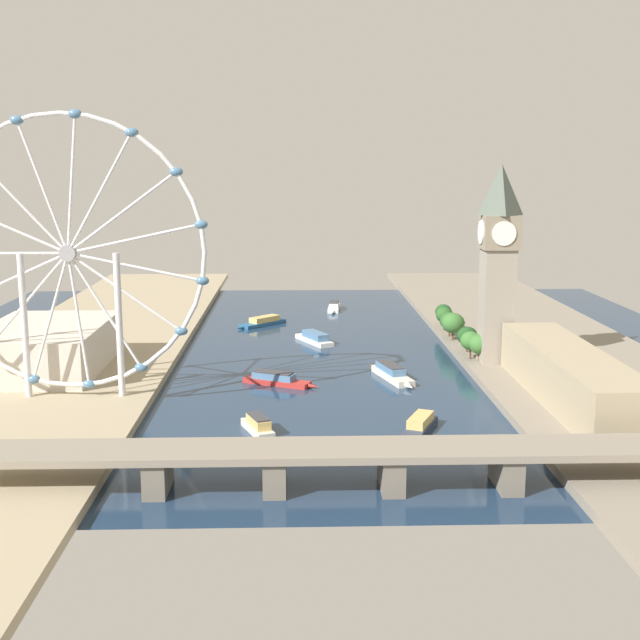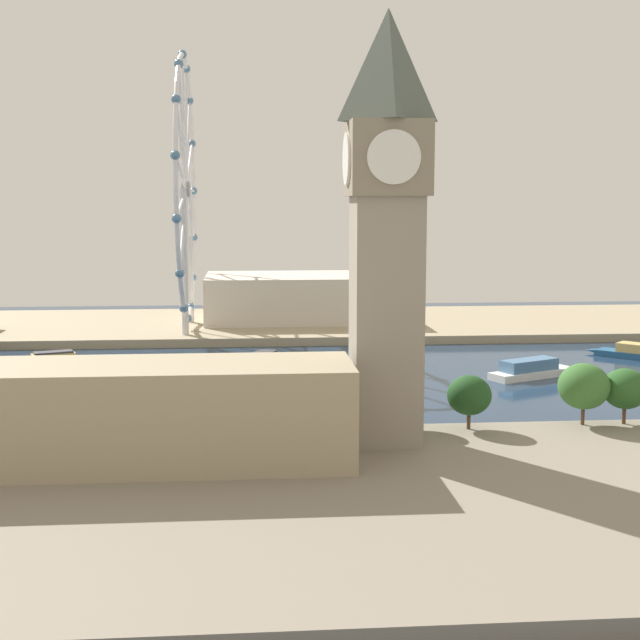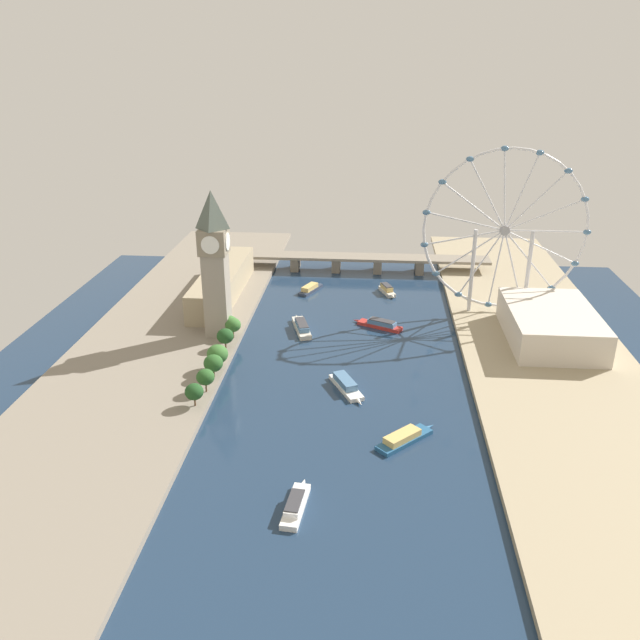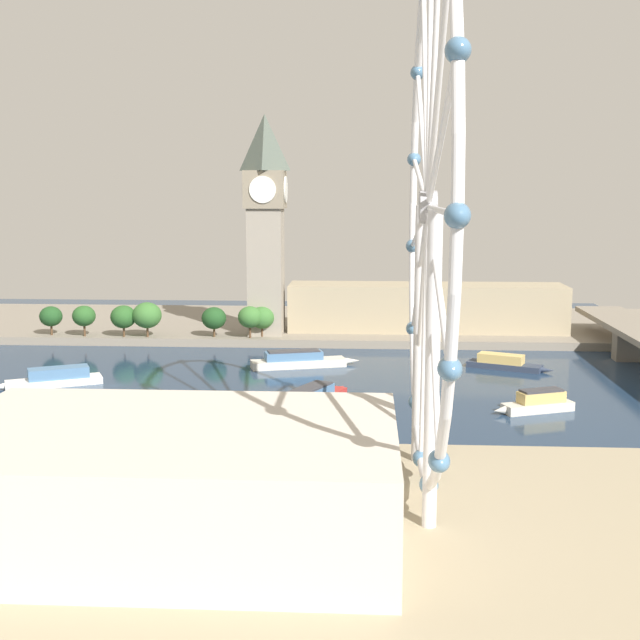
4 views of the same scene
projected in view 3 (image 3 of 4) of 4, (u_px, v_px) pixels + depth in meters
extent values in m
plane|color=#1E334C|center=(346.00, 372.00, 336.57)|extent=(383.99, 383.99, 0.00)
cube|color=gray|center=(144.00, 362.00, 344.31)|extent=(90.00, 520.00, 3.00)
cube|color=tan|center=(559.00, 378.00, 327.68)|extent=(90.00, 520.00, 3.00)
cube|color=gray|center=(217.00, 295.00, 365.59)|extent=(12.98, 12.98, 48.02)
cube|color=gray|center=(213.00, 241.00, 353.69)|extent=(15.06, 15.06, 13.95)
pyramid|color=#4C564C|center=(211.00, 210.00, 347.02)|extent=(13.63, 13.63, 20.79)
cylinder|color=white|center=(217.00, 237.00, 360.86)|extent=(9.86, 0.50, 9.86)
cylinder|color=white|center=(210.00, 245.00, 346.53)|extent=(9.86, 0.50, 9.86)
cylinder|color=white|center=(228.00, 241.00, 353.09)|extent=(0.50, 9.86, 9.86)
cylinder|color=white|center=(199.00, 241.00, 354.30)|extent=(0.50, 9.86, 9.86)
cube|color=tan|center=(222.00, 283.00, 429.14)|extent=(22.00, 107.73, 18.24)
cylinder|color=#513823|center=(195.00, 402.00, 298.31)|extent=(0.80, 0.80, 3.82)
ellipsoid|color=#1E471E|center=(194.00, 392.00, 296.27)|extent=(8.55, 8.55, 7.69)
cylinder|color=#513823|center=(206.00, 388.00, 310.49)|extent=(0.80, 0.80, 4.34)
ellipsoid|color=#285623|center=(205.00, 377.00, 308.33)|extent=(8.68, 8.68, 7.81)
cylinder|color=#513823|center=(214.00, 373.00, 324.57)|extent=(0.80, 0.80, 3.77)
ellipsoid|color=#285623|center=(213.00, 363.00, 322.36)|extent=(9.61, 9.61, 8.65)
cylinder|color=#513823|center=(218.00, 365.00, 332.85)|extent=(0.80, 0.80, 3.96)
ellipsoid|color=#386B2D|center=(217.00, 354.00, 330.42)|extent=(10.86, 10.86, 9.78)
cylinder|color=#513823|center=(226.00, 345.00, 356.13)|extent=(0.80, 0.80, 3.48)
ellipsoid|color=#1E471E|center=(225.00, 336.00, 354.04)|extent=(9.24, 9.24, 8.32)
cylinder|color=#513823|center=(233.00, 334.00, 368.60)|extent=(0.80, 0.80, 4.35)
ellipsoid|color=#386B2D|center=(233.00, 325.00, 366.38)|extent=(8.98, 8.98, 8.08)
cylinder|color=#513823|center=(230.00, 332.00, 372.77)|extent=(0.80, 0.80, 3.59)
ellipsoid|color=#386B2D|center=(229.00, 323.00, 370.65)|extent=(9.31, 9.31, 8.38)
torus|color=silver|center=(505.00, 230.00, 387.24)|extent=(97.24, 1.65, 97.24)
cylinder|color=#99999E|center=(505.00, 230.00, 387.24)|extent=(5.74, 3.00, 5.74)
cylinder|color=silver|center=(546.00, 231.00, 385.39)|extent=(47.79, 0.99, 0.99)
cylinder|color=silver|center=(544.00, 215.00, 381.82)|extent=(44.06, 0.99, 20.35)
cylinder|color=silver|center=(536.00, 201.00, 379.18)|extent=(32.72, 0.99, 36.18)
cylinder|color=silver|center=(522.00, 192.00, 377.94)|extent=(15.71, 0.99, 45.76)
cylinder|color=silver|center=(505.00, 190.00, 378.31)|extent=(5.98, 0.99, 47.63)
cylinder|color=silver|center=(488.00, 195.00, 380.23)|extent=(24.76, 0.99, 41.89)
cylinder|color=silver|center=(474.00, 206.00, 383.35)|extent=(39.25, 0.99, 28.89)
cylinder|color=silver|center=(466.00, 221.00, 387.15)|extent=(46.95, 0.99, 10.91)
cylinder|color=silver|center=(464.00, 238.00, 390.97)|extent=(46.95, 0.99, 10.91)
cylinder|color=silver|center=(470.00, 252.00, 394.14)|extent=(39.25, 0.99, 28.89)
cylinder|color=silver|center=(481.00, 263.00, 396.12)|extent=(24.76, 0.99, 41.89)
cylinder|color=silver|center=(496.00, 268.00, 396.56)|extent=(5.98, 0.99, 47.63)
cylinder|color=silver|center=(513.00, 267.00, 395.40)|extent=(15.71, 0.99, 45.76)
cylinder|color=silver|center=(528.00, 260.00, 392.82)|extent=(32.72, 0.99, 36.18)
cylinder|color=silver|center=(540.00, 247.00, 389.28)|extent=(44.06, 0.99, 20.35)
ellipsoid|color=teal|center=(587.00, 232.00, 383.53)|extent=(4.80, 3.20, 3.20)
ellipsoid|color=teal|center=(585.00, 199.00, 376.39)|extent=(4.80, 3.20, 3.20)
ellipsoid|color=teal|center=(568.00, 171.00, 371.12)|extent=(4.80, 3.20, 3.20)
ellipsoid|color=teal|center=(540.00, 153.00, 368.64)|extent=(4.80, 3.20, 3.20)
ellipsoid|color=teal|center=(505.00, 148.00, 369.38)|extent=(4.80, 3.20, 3.20)
ellipsoid|color=teal|center=(470.00, 159.00, 373.21)|extent=(4.80, 3.20, 3.20)
ellipsoid|color=teal|center=(442.00, 182.00, 379.46)|extent=(4.80, 3.20, 3.20)
ellipsoid|color=teal|center=(426.00, 212.00, 387.06)|extent=(4.80, 3.20, 3.20)
ellipsoid|color=teal|center=(424.00, 245.00, 394.69)|extent=(4.80, 3.20, 3.20)
ellipsoid|color=teal|center=(436.00, 273.00, 401.04)|extent=(4.80, 3.20, 3.20)
ellipsoid|color=teal|center=(458.00, 294.00, 405.00)|extent=(4.80, 3.20, 3.20)
ellipsoid|color=teal|center=(488.00, 304.00, 405.89)|extent=(4.80, 3.20, 3.20)
ellipsoid|color=teal|center=(521.00, 302.00, 403.55)|extent=(4.80, 3.20, 3.20)
ellipsoid|color=teal|center=(551.00, 288.00, 398.40)|extent=(4.80, 3.20, 3.20)
ellipsoid|color=teal|center=(575.00, 263.00, 391.32)|extent=(4.80, 3.20, 3.20)
cylinder|color=silver|center=(528.00, 272.00, 395.90)|extent=(2.40, 2.40, 51.83)
cylinder|color=silver|center=(472.00, 271.00, 398.50)|extent=(2.40, 2.40, 51.83)
cube|color=beige|center=(551.00, 325.00, 363.74)|extent=(46.96, 71.71, 18.04)
cube|color=gray|center=(357.00, 257.00, 487.02)|extent=(195.99, 17.87, 2.00)
cube|color=#70685B|center=(296.00, 263.00, 492.86)|extent=(6.00, 16.09, 9.59)
cube|color=#70685B|center=(336.00, 264.00, 490.45)|extent=(6.00, 16.09, 9.59)
cube|color=#70685B|center=(378.00, 265.00, 488.05)|extent=(6.00, 16.09, 9.59)
cube|color=#70685B|center=(419.00, 266.00, 485.64)|extent=(6.00, 16.09, 9.59)
cube|color=beige|center=(302.00, 328.00, 386.77)|extent=(15.17, 31.80, 2.57)
cone|color=beige|center=(297.00, 317.00, 403.15)|extent=(4.01, 6.09, 2.57)
cube|color=teal|center=(302.00, 325.00, 384.36)|extent=(10.71, 19.62, 2.69)
cube|color=#38383D|center=(302.00, 322.00, 383.76)|extent=(9.93, 17.74, 0.41)
cube|color=#B22D28|center=(380.00, 326.00, 390.58)|extent=(27.50, 18.03, 1.98)
cone|color=#B22D28|center=(356.00, 321.00, 398.10)|extent=(5.29, 3.94, 1.98)
cube|color=teal|center=(382.00, 323.00, 389.06)|extent=(17.80, 12.56, 2.55)
cube|color=#38383D|center=(382.00, 320.00, 388.47)|extent=(16.15, 11.57, 0.52)
cube|color=#2D384C|center=(311.00, 290.00, 449.05)|extent=(15.58, 24.52, 1.91)
cone|color=#2D384C|center=(320.00, 284.00, 460.32)|extent=(3.49, 4.71, 1.91)
cube|color=#DBB766|center=(310.00, 287.00, 447.15)|extent=(10.82, 15.45, 2.91)
cube|color=white|center=(346.00, 387.00, 319.30)|extent=(18.62, 27.95, 2.11)
cone|color=white|center=(360.00, 403.00, 305.52)|extent=(4.07, 5.38, 2.11)
cube|color=teal|center=(345.00, 381.00, 319.45)|extent=(13.11, 18.29, 3.28)
cube|color=beige|center=(387.00, 292.00, 445.01)|extent=(11.96, 19.94, 2.42)
cone|color=beige|center=(393.00, 297.00, 435.08)|extent=(3.50, 4.11, 2.42)
cube|color=#DBB766|center=(387.00, 288.00, 444.84)|extent=(8.70, 13.23, 2.94)
cube|color=#38383D|center=(387.00, 285.00, 444.16)|extent=(8.05, 11.99, 0.57)
cube|color=white|center=(296.00, 506.00, 235.83)|extent=(8.74, 25.23, 2.33)
cone|color=white|center=(304.00, 483.00, 248.88)|extent=(2.75, 4.66, 2.33)
cube|color=white|center=(295.00, 503.00, 233.82)|extent=(6.72, 14.95, 2.32)
cube|color=#38383D|center=(295.00, 500.00, 233.29)|extent=(6.32, 13.49, 0.43)
cube|color=#235684|center=(404.00, 440.00, 276.36)|extent=(25.28, 25.21, 1.99)
cone|color=#235684|center=(430.00, 427.00, 286.07)|extent=(4.99, 4.98, 1.99)
cube|color=#DBB766|center=(402.00, 436.00, 274.59)|extent=(16.67, 16.64, 2.85)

